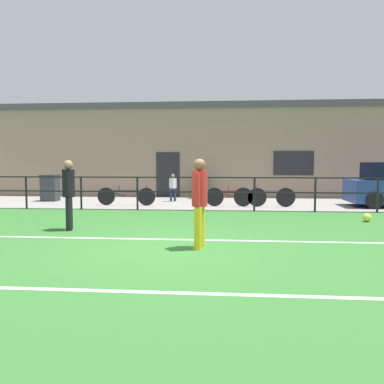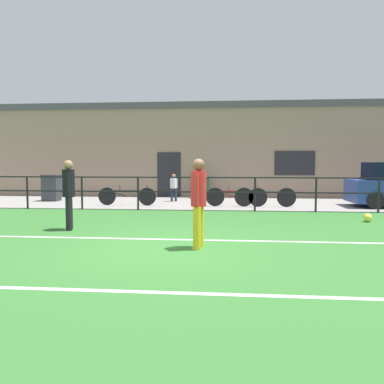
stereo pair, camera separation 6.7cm
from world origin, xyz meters
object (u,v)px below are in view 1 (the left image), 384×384
(bicycle_parked_0, at_px, (264,197))
(trash_bin_0, at_px, (50,188))
(spectator_child, at_px, (173,186))
(trash_bin_1, at_px, (202,188))
(bicycle_parked_1, at_px, (126,196))
(player_striker, at_px, (200,198))
(player_goalkeeper, at_px, (69,190))
(soccer_ball_match, at_px, (367,218))
(bicycle_parked_2, at_px, (236,197))

(bicycle_parked_0, relative_size, trash_bin_0, 2.04)
(spectator_child, relative_size, bicycle_parked_0, 0.51)
(trash_bin_1, bearing_deg, trash_bin_0, -163.93)
(bicycle_parked_1, distance_m, trash_bin_1, 4.14)
(trash_bin_1, bearing_deg, bicycle_parked_0, -51.86)
(player_striker, bearing_deg, bicycle_parked_1, -145.33)
(player_goalkeeper, bearing_deg, bicycle_parked_0, -62.17)
(player_goalkeeper, distance_m, bicycle_parked_1, 5.37)
(player_striker, height_order, trash_bin_0, player_striker)
(spectator_child, height_order, bicycle_parked_0, spectator_child)
(player_goalkeeper, distance_m, bicycle_parked_0, 7.47)
(player_striker, distance_m, bicycle_parked_0, 7.40)
(soccer_ball_match, height_order, spectator_child, spectator_child)
(soccer_ball_match, bearing_deg, bicycle_parked_0, 126.89)
(player_goalkeeper, bearing_deg, bicycle_parked_1, -18.42)
(trash_bin_0, xyz_separation_m, trash_bin_1, (6.25, 1.80, -0.07))
(player_goalkeeper, bearing_deg, bicycle_parked_2, -55.81)
(player_goalkeeper, relative_size, bicycle_parked_1, 0.77)
(bicycle_parked_0, bearing_deg, spectator_child, 155.21)
(bicycle_parked_0, xyz_separation_m, trash_bin_0, (-8.75, 1.38, 0.19))
(soccer_ball_match, height_order, bicycle_parked_2, bicycle_parked_2)
(bicycle_parked_0, bearing_deg, bicycle_parked_1, 180.00)
(player_striker, distance_m, bicycle_parked_1, 7.87)
(player_striker, distance_m, bicycle_parked_2, 7.21)
(player_goalkeeper, distance_m, trash_bin_1, 8.95)
(bicycle_parked_1, relative_size, trash_bin_0, 2.03)
(player_striker, height_order, bicycle_parked_0, player_striker)
(spectator_child, bearing_deg, player_goalkeeper, 55.09)
(player_striker, relative_size, bicycle_parked_1, 0.77)
(player_striker, height_order, bicycle_parked_2, player_striker)
(trash_bin_0, bearing_deg, bicycle_parked_1, -20.97)
(player_goalkeeper, xyz_separation_m, spectator_child, (1.59, 7.00, -0.30))
(trash_bin_0, distance_m, trash_bin_1, 6.51)
(bicycle_parked_1, xyz_separation_m, trash_bin_0, (-3.60, 1.38, 0.20))
(player_striker, height_order, soccer_ball_match, player_striker)
(bicycle_parked_2, bearing_deg, bicycle_parked_1, -180.00)
(player_goalkeeper, distance_m, spectator_child, 7.19)
(soccer_ball_match, distance_m, trash_bin_1, 8.24)
(bicycle_parked_1, height_order, trash_bin_1, trash_bin_1)
(bicycle_parked_2, relative_size, trash_bin_1, 2.37)
(player_striker, relative_size, trash_bin_1, 1.81)
(soccer_ball_match, xyz_separation_m, spectator_child, (-6.11, 5.01, 0.55))
(player_goalkeeper, relative_size, bicycle_parked_2, 0.76)
(spectator_child, xyz_separation_m, bicycle_parked_1, (-1.55, -1.66, -0.30))
(bicycle_parked_1, bearing_deg, player_goalkeeper, -90.42)
(player_goalkeeper, height_order, bicycle_parked_0, player_goalkeeper)
(trash_bin_0, bearing_deg, bicycle_parked_0, -8.97)
(trash_bin_1, bearing_deg, player_goalkeeper, -107.51)
(player_striker, bearing_deg, soccer_ball_match, 140.87)
(bicycle_parked_0, height_order, bicycle_parked_2, bicycle_parked_0)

